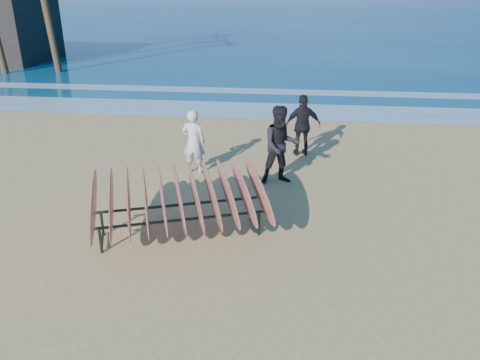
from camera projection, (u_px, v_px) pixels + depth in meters
The scene contains 8 objects.
ground at pixel (235, 242), 8.88m from camera, with size 120.00×120.00×0.00m, color tan.
ocean at pixel (289, 22), 59.23m from camera, with size 160.00×160.00×0.00m, color navy.
foam_near at pixel (267, 111), 18.03m from camera, with size 160.00×160.00×0.00m, color white.
foam_far at pixel (272, 91), 21.24m from camera, with size 160.00×160.00×0.00m, color white.
surfboard_rack at pixel (179, 197), 8.81m from camera, with size 3.79×3.34×1.29m.
person_white at pixel (194, 142), 11.86m from camera, with size 0.60×0.40×1.66m, color silver.
person_dark_a at pixel (281, 145), 11.20m from camera, with size 0.93×0.73×1.92m, color black.
person_dark_b at pixel (303, 125), 13.09m from camera, with size 1.02×0.42×1.74m, color black.
Camera 1 is at (0.97, -7.66, 4.54)m, focal length 35.00 mm.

